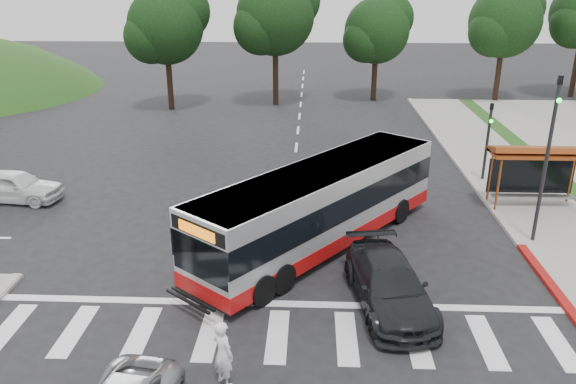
{
  "coord_description": "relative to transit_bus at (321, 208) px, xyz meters",
  "views": [
    {
      "loc": [
        0.89,
        -18.63,
        9.81
      ],
      "look_at": [
        -0.01,
        2.43,
        1.6
      ],
      "focal_mm": 35.0,
      "sensor_mm": 36.0,
      "label": 1
    }
  ],
  "objects": [
    {
      "name": "ground",
      "position": [
        -1.31,
        -0.97,
        -1.55
      ],
      "size": [
        140.0,
        140.0,
        0.0
      ],
      "primitive_type": "plane",
      "color": "black",
      "rests_on": "ground"
    },
    {
      "name": "sidewalk_east",
      "position": [
        9.69,
        7.03,
        -1.49
      ],
      "size": [
        4.0,
        40.0,
        0.12
      ],
      "primitive_type": "cube",
      "color": "gray",
      "rests_on": "ground"
    },
    {
      "name": "tree_north_b",
      "position": [
        4.76,
        27.09,
        4.11
      ],
      "size": [
        5.72,
        5.33,
        8.43
      ],
      "color": "black",
      "rests_on": "ground"
    },
    {
      "name": "dark_sedan",
      "position": [
        2.09,
        -4.2,
        -0.8
      ],
      "size": [
        2.86,
        5.4,
        1.49
      ],
      "primitive_type": "imported",
      "rotation": [
        0.0,
        0.0,
        0.16
      ],
      "color": "black",
      "rests_on": "ground"
    },
    {
      "name": "curb_east_red",
      "position": [
        7.69,
        -2.97,
        -1.47
      ],
      "size": [
        0.32,
        6.0,
        0.15
      ],
      "primitive_type": "cube",
      "color": "maroon",
      "rests_on": "ground"
    },
    {
      "name": "curb_east",
      "position": [
        7.69,
        7.03,
        -1.47
      ],
      "size": [
        0.3,
        40.0,
        0.15
      ],
      "primitive_type": "cube",
      "color": "#9E9991",
      "rests_on": "ground"
    },
    {
      "name": "pedestrian",
      "position": [
        -2.55,
        -8.04,
        -0.63
      ],
      "size": [
        0.79,
        0.78,
        1.84
      ],
      "primitive_type": "imported",
      "rotation": [
        0.0,
        0.0,
        2.4
      ],
      "color": "white",
      "rests_on": "ground"
    },
    {
      "name": "transit_bus",
      "position": [
        0.0,
        0.0,
        0.0
      ],
      "size": [
        9.52,
        11.0,
        3.1
      ],
      "primitive_type": null,
      "rotation": [
        0.0,
        0.0,
        -0.67
      ],
      "color": "#A7A9AC",
      "rests_on": "ground"
    },
    {
      "name": "traffic_signal_ne_short",
      "position": [
        8.29,
        7.52,
        0.93
      ],
      "size": [
        0.18,
        0.37,
        4.0
      ],
      "color": "black",
      "rests_on": "ground"
    },
    {
      "name": "west_car_white",
      "position": [
        -13.99,
        3.93,
        -0.82
      ],
      "size": [
        4.41,
        2.14,
        1.45
      ],
      "primitive_type": "imported",
      "rotation": [
        0.0,
        0.0,
        1.47
      ],
      "color": "silver",
      "rests_on": "ground"
    },
    {
      "name": "tree_north_a",
      "position": [
        -3.23,
        25.1,
        5.37
      ],
      "size": [
        6.6,
        6.15,
        10.17
      ],
      "color": "black",
      "rests_on": "ground"
    },
    {
      "name": "traffic_signal_ne_tall",
      "position": [
        8.29,
        0.52,
        2.33
      ],
      "size": [
        0.18,
        0.37,
        6.5
      ],
      "color": "black",
      "rests_on": "ground"
    },
    {
      "name": "crosswalk_ladder",
      "position": [
        -1.31,
        -5.97,
        -1.54
      ],
      "size": [
        18.0,
        2.6,
        0.01
      ],
      "primitive_type": "cube",
      "color": "silver",
      "rests_on": "ground"
    },
    {
      "name": "bus_shelter",
      "position": [
        9.49,
        4.13,
        0.8
      ],
      "size": [
        4.2,
        1.6,
        2.86
      ],
      "color": "#9D441A",
      "rests_on": "sidewalk_east"
    },
    {
      "name": "tree_ne_a",
      "position": [
        14.77,
        27.09,
        4.84
      ],
      "size": [
        6.16,
        5.74,
        9.3
      ],
      "color": "black",
      "rests_on": "parking_lot"
    },
    {
      "name": "tree_north_c",
      "position": [
        -11.23,
        23.09,
        4.74
      ],
      "size": [
        6.16,
        5.74,
        9.3
      ],
      "color": "black",
      "rests_on": "ground"
    }
  ]
}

